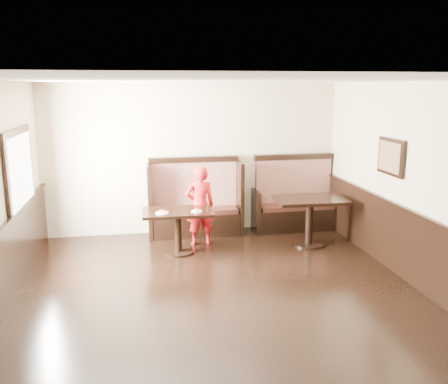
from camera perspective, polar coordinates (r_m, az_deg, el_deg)
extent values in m
plane|color=black|center=(6.02, 0.51, -14.43)|extent=(7.00, 7.00, 0.00)
plane|color=#C5B78E|center=(8.92, -3.73, 4.02)|extent=(5.50, 0.00, 5.50)
plane|color=#C5B78E|center=(6.61, 24.65, -0.22)|extent=(0.00, 7.00, 7.00)
plane|color=white|center=(5.36, 0.57, 13.28)|extent=(7.00, 7.00, 0.00)
cube|color=black|center=(6.83, 23.75, -7.61)|extent=(0.05, 6.90, 1.00)
cube|color=black|center=(7.45, -23.43, 2.43)|extent=(0.05, 1.50, 1.20)
cube|color=white|center=(7.45, -23.20, 2.44)|extent=(0.01, 1.30, 1.00)
cube|color=black|center=(7.53, 19.44, 4.01)|extent=(0.04, 0.70, 0.55)
cube|color=olive|center=(7.52, 19.28, 4.00)|extent=(0.01, 0.60, 0.45)
cube|color=black|center=(8.91, -3.41, -3.84)|extent=(1.60, 0.50, 0.42)
cube|color=#381911|center=(8.84, -3.43, -2.29)|extent=(1.54, 0.46, 0.09)
cube|color=#53101F|center=(8.94, -3.63, 0.78)|extent=(1.60, 0.12, 0.92)
cube|color=black|center=(8.85, -3.68, 3.95)|extent=(1.68, 0.16, 0.10)
cube|color=black|center=(8.83, -8.95, -0.97)|extent=(0.07, 0.72, 1.36)
cube|color=black|center=(9.02, 1.77, -0.53)|extent=(0.07, 0.72, 1.36)
cube|color=black|center=(9.34, 8.57, -3.19)|extent=(1.50, 0.50, 0.42)
cube|color=#381911|center=(9.27, 8.62, -1.70)|extent=(1.44, 0.46, 0.09)
cube|color=#53101F|center=(9.37, 8.30, 1.22)|extent=(1.50, 0.12, 0.92)
cube|color=black|center=(9.28, 8.39, 4.25)|extent=(1.58, 0.16, 0.10)
cube|color=black|center=(9.16, 3.72, -2.15)|extent=(0.07, 0.72, 0.80)
cube|color=black|center=(9.66, 12.86, -1.67)|extent=(0.07, 0.72, 0.80)
cube|color=black|center=(7.84, -5.57, -2.40)|extent=(1.17, 0.75, 0.05)
cylinder|color=black|center=(7.95, -5.52, -4.93)|extent=(0.11, 0.11, 0.67)
cylinder|color=black|center=(8.05, -5.47, -7.17)|extent=(0.50, 0.50, 0.03)
cube|color=black|center=(8.33, 10.32, -0.90)|extent=(1.24, 0.84, 0.05)
cylinder|color=black|center=(8.44, 10.20, -3.66)|extent=(0.13, 0.13, 0.77)
cylinder|color=black|center=(8.55, 10.10, -6.10)|extent=(0.57, 0.57, 0.03)
imported|color=red|center=(8.25, -2.91, -1.65)|extent=(0.54, 0.38, 1.40)
cylinder|color=white|center=(7.71, -7.46, -2.49)|extent=(0.21, 0.21, 0.01)
cylinder|color=#DAAF5C|center=(7.70, -7.47, -2.38)|extent=(0.13, 0.13, 0.02)
cylinder|color=#EABA54|center=(7.70, -7.47, -2.29)|extent=(0.11, 0.11, 0.01)
cylinder|color=white|center=(7.75, -3.32, -2.32)|extent=(0.19, 0.19, 0.01)
cylinder|color=#DAAF5C|center=(7.75, -3.32, -2.22)|extent=(0.11, 0.11, 0.02)
cylinder|color=#EABA54|center=(7.74, -3.32, -2.14)|extent=(0.10, 0.10, 0.01)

